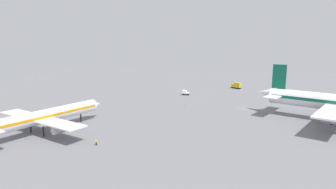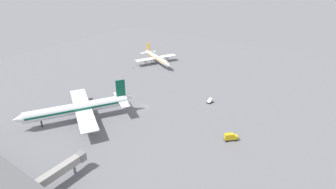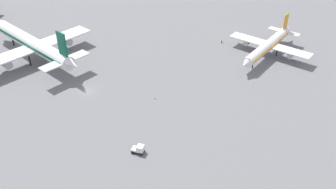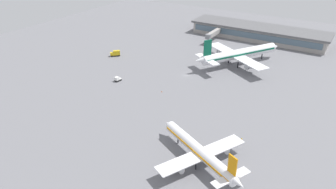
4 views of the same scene
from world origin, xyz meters
name	(u,v)px [view 1 (image 1 of 4)]	position (x,y,z in m)	size (l,w,h in m)	color
ground	(245,108)	(0.00, 0.00, 0.00)	(288.00, 288.00, 0.00)	slate
airplane_at_gate	(44,116)	(-36.57, 58.26, 4.43)	(37.20, 30.94, 12.18)	white
catering_truck	(237,85)	(48.13, -2.26, 1.70)	(5.37, 5.23, 3.30)	black
baggage_tug	(185,93)	(25.19, 23.94, 1.16)	(2.51, 3.39, 2.30)	black
ground_crew_worker	(96,142)	(-44.41, 40.50, 0.85)	(0.55, 0.49, 1.67)	#1E2338
safety_cone_near_gate	(185,106)	(0.35, 22.62, 0.30)	(0.44, 0.44, 0.60)	#EA590C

